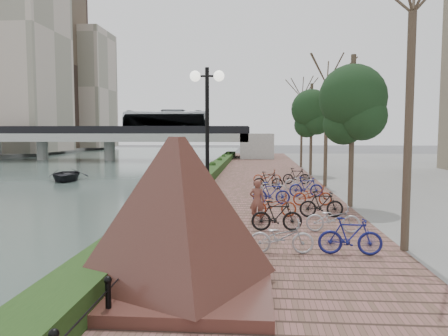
# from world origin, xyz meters

# --- Properties ---
(ground) EXTENTS (220.00, 220.00, 0.00)m
(ground) POSITION_xyz_m (0.00, 0.00, 0.00)
(ground) COLOR #59595B
(ground) RESTS_ON ground
(river_water) EXTENTS (30.00, 130.00, 0.02)m
(river_water) POSITION_xyz_m (-15.00, 25.00, 0.01)
(river_water) COLOR #4A5D56
(river_water) RESTS_ON ground
(promenade) EXTENTS (8.00, 75.00, 0.50)m
(promenade) POSITION_xyz_m (4.00, 17.50, 0.25)
(promenade) COLOR brown
(promenade) RESTS_ON ground
(hedge) EXTENTS (1.10, 56.00, 0.60)m
(hedge) POSITION_xyz_m (0.60, 20.00, 0.80)
(hedge) COLOR #1D3915
(hedge) RESTS_ON promenade
(chain_fence) EXTENTS (0.10, 14.10, 0.70)m
(chain_fence) POSITION_xyz_m (1.40, 2.00, 0.85)
(chain_fence) COLOR black
(chain_fence) RESTS_ON promenade
(granite_monument) EXTENTS (5.37, 5.37, 3.15)m
(granite_monument) POSITION_xyz_m (2.32, -1.41, 2.10)
(granite_monument) COLOR #3F1B1B
(granite_monument) RESTS_ON promenade
(lamppost) EXTENTS (1.02, 0.32, 5.12)m
(lamppost) POSITION_xyz_m (2.46, 2.79, 4.17)
(lamppost) COLOR black
(lamppost) RESTS_ON promenade
(motorcycle) EXTENTS (0.49, 1.41, 0.87)m
(motorcycle) POSITION_xyz_m (2.67, 1.15, 0.93)
(motorcycle) COLOR black
(motorcycle) RESTS_ON promenade
(pedestrian) EXTENTS (0.58, 0.40, 1.53)m
(pedestrian) POSITION_xyz_m (3.96, 5.46, 1.26)
(pedestrian) COLOR brown
(pedestrian) RESTS_ON promenade
(bicycle_parking) EXTENTS (2.40, 17.32, 1.00)m
(bicycle_parking) POSITION_xyz_m (5.49, 9.19, 0.97)
(bicycle_parking) COLOR #ABABB0
(bicycle_parking) RESTS_ON promenade
(street_trees) EXTENTS (3.20, 37.12, 6.80)m
(street_trees) POSITION_xyz_m (8.00, 12.68, 3.69)
(street_trees) COLOR #372B21
(street_trees) RESTS_ON promenade
(bridge) EXTENTS (36.00, 10.77, 6.50)m
(bridge) POSITION_xyz_m (-13.47, 45.00, 3.37)
(bridge) COLOR #9D9D98
(bridge) RESTS_ON ground
(boat) EXTENTS (4.08, 4.93, 0.88)m
(boat) POSITION_xyz_m (-10.54, 21.92, 0.46)
(boat) COLOR black
(boat) RESTS_ON river_water
(far_buildings) EXTENTS (35.00, 38.00, 38.00)m
(far_buildings) POSITION_xyz_m (-41.66, 65.91, 16.12)
(far_buildings) COLOR #B3A495
(far_buildings) RESTS_ON far_bank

